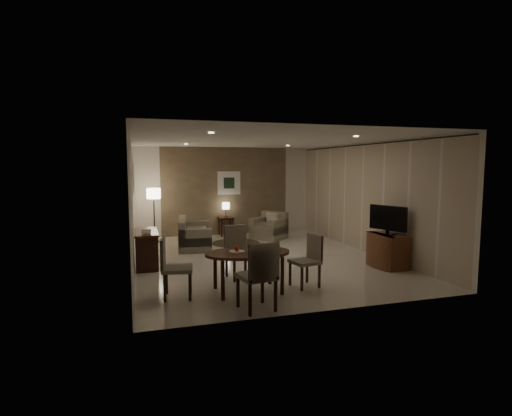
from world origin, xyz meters
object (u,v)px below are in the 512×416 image
object	(u,v)px
chair_near	(256,275)
chair_far	(240,252)
side_table	(226,226)
sofa	(195,233)
armchair	(269,226)
dining_table	(248,272)
chair_right	(305,261)
floor_lamp	(154,215)
chair_left	(178,268)
console_desk	(146,249)
tv_cabinet	(388,250)

from	to	relation	value
chair_near	chair_far	size ratio (longest dim) A/B	1.05
chair_near	side_table	xyz separation A→B (m)	(0.94, 6.37, -0.24)
sofa	armchair	distance (m)	2.33
dining_table	chair_right	xyz separation A→B (m)	(1.03, -0.01, 0.12)
chair_right	armchair	world-z (taller)	chair_right
floor_lamp	chair_far	bearing A→B (deg)	-71.90
chair_near	chair_left	distance (m)	1.38
sofa	armchair	size ratio (longest dim) A/B	1.87
chair_near	floor_lamp	distance (m)	6.08
sofa	side_table	bearing A→B (deg)	-30.08
console_desk	dining_table	distance (m)	2.79
tv_cabinet	dining_table	size ratio (longest dim) A/B	0.62
armchair	tv_cabinet	bearing A→B (deg)	-18.06
chair_far	side_table	bearing A→B (deg)	72.05
chair_right	sofa	bearing A→B (deg)	-172.59
chair_near	chair_right	distance (m)	1.41
tv_cabinet	chair_right	distance (m)	2.39
chair_near	chair_right	bearing A→B (deg)	-153.73
tv_cabinet	chair_far	distance (m)	3.21
side_table	floor_lamp	distance (m)	2.24
chair_far	armchair	distance (m)	4.18
chair_far	sofa	size ratio (longest dim) A/B	0.61
sofa	chair_far	bearing A→B (deg)	-165.18
armchair	chair_far	bearing A→B (deg)	-63.93
console_desk	armchair	xyz separation A→B (m)	(3.51, 2.31, 0.01)
chair_left	floor_lamp	bearing A→B (deg)	9.81
chair_near	chair_right	size ratio (longest dim) A/B	1.13
chair_left	side_table	distance (m)	5.84
chair_far	armchair	size ratio (longest dim) A/B	1.14
chair_right	floor_lamp	size ratio (longest dim) A/B	0.61
armchair	console_desk	bearing A→B (deg)	-94.61
chair_near	floor_lamp	bearing A→B (deg)	-88.54
chair_right	tv_cabinet	bearing A→B (deg)	98.06
side_table	floor_lamp	bearing A→B (deg)	-169.04
tv_cabinet	dining_table	distance (m)	3.38
chair_near	chair_left	world-z (taller)	chair_near
chair_far	floor_lamp	distance (m)	4.49
armchair	side_table	xyz separation A→B (m)	(-1.07, 0.92, -0.10)
chair_right	armchair	bearing A→B (deg)	157.78
tv_cabinet	chair_right	size ratio (longest dim) A/B	0.98
chair_near	chair_left	bearing A→B (deg)	-49.76
chair_far	sofa	bearing A→B (deg)	88.73
chair_right	floor_lamp	distance (m)	5.64
chair_far	chair_right	bearing A→B (deg)	-50.42
tv_cabinet	dining_table	xyz separation A→B (m)	(-3.29, -0.79, -0.01)
dining_table	side_table	world-z (taller)	dining_table
chair_near	side_table	size ratio (longest dim) A/B	1.84
chair_left	chair_right	bearing A→B (deg)	-83.07
chair_near	floor_lamp	world-z (taller)	floor_lamp
dining_table	chair_far	distance (m)	0.86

